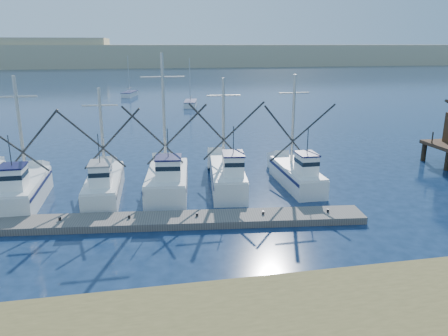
# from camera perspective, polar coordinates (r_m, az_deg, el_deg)

# --- Properties ---
(ground) EXTENTS (500.00, 500.00, 0.00)m
(ground) POSITION_cam_1_polar(r_m,az_deg,el_deg) (23.16, 7.50, -10.77)
(ground) COLOR #0C1C35
(ground) RESTS_ON ground
(floating_dock) EXTENTS (32.21, 5.79, 0.43)m
(floating_dock) POSITION_cam_1_polar(r_m,az_deg,el_deg) (26.97, -16.48, -6.86)
(floating_dock) COLOR #615C56
(floating_dock) RESTS_ON ground
(dune_ridge) EXTENTS (360.00, 60.00, 10.00)m
(dune_ridge) POSITION_cam_1_polar(r_m,az_deg,el_deg) (229.72, -9.70, 14.34)
(dune_ridge) COLOR tan
(dune_ridge) RESTS_ON ground
(trawler_fleet) EXTENTS (31.84, 9.62, 9.77)m
(trawler_fleet) POSITION_cam_1_polar(r_m,az_deg,el_deg) (31.58, -17.40, -2.10)
(trawler_fleet) COLOR silver
(trawler_fleet) RESTS_ON ground
(sailboat_near) EXTENTS (2.92, 5.94, 8.10)m
(sailboat_near) POSITION_cam_1_polar(r_m,az_deg,el_deg) (75.98, -4.39, 8.39)
(sailboat_near) COLOR silver
(sailboat_near) RESTS_ON ground
(sailboat_far) EXTENTS (3.37, 6.29, 8.10)m
(sailboat_far) POSITION_cam_1_polar(r_m,az_deg,el_deg) (92.54, -12.23, 9.42)
(sailboat_far) COLOR silver
(sailboat_far) RESTS_ON ground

